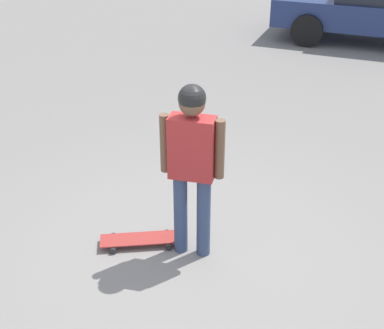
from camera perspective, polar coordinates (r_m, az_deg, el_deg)
ground_plane at (r=5.40m, az=0.00°, el=-9.21°), size 220.00×220.00×0.00m
person at (r=4.81m, az=0.00°, el=0.94°), size 0.27×0.59×1.76m
skateboard at (r=5.48m, az=-5.52°, el=-7.94°), size 0.60×0.81×0.07m
car_parked_near at (r=12.54m, az=19.46°, el=15.51°), size 2.12×4.42×1.44m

